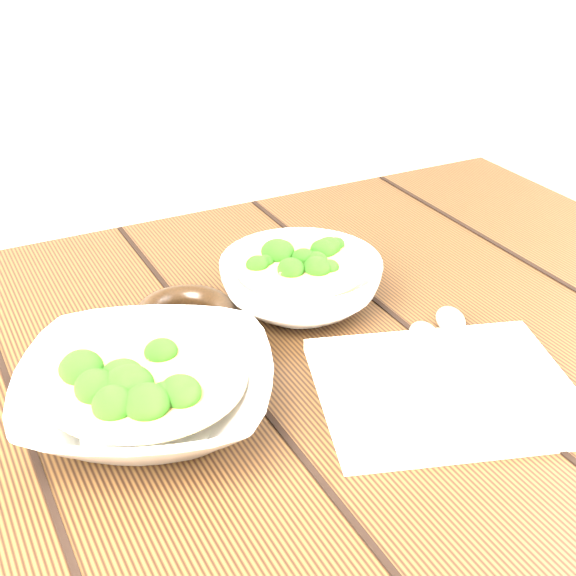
{
  "coord_description": "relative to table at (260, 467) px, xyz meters",
  "views": [
    {
      "loc": [
        -0.27,
        -0.59,
        1.2
      ],
      "look_at": [
        0.06,
        0.06,
        0.8
      ],
      "focal_mm": 50.0,
      "sensor_mm": 36.0,
      "label": 1
    }
  ],
  "objects": [
    {
      "name": "napkin",
      "position": [
        0.14,
        -0.11,
        0.13
      ],
      "size": [
        0.28,
        0.25,
        0.01
      ],
      "primitive_type": "cube",
      "rotation": [
        0.0,
        0.0,
        -0.32
      ],
      "color": "beige",
      "rests_on": "table"
    },
    {
      "name": "spoon_right",
      "position": [
        0.19,
        -0.06,
        0.14
      ],
      "size": [
        0.12,
        0.17,
        0.01
      ],
      "color": "#AAA796",
      "rests_on": "napkin"
    },
    {
      "name": "table",
      "position": [
        0.0,
        0.0,
        0.0
      ],
      "size": [
        1.2,
        0.8,
        0.75
      ],
      "color": "#34210F",
      "rests_on": "ground"
    },
    {
      "name": "soup_bowl_back",
      "position": [
        0.1,
        0.1,
        0.15
      ],
      "size": [
        0.22,
        0.22,
        0.06
      ],
      "color": "silver",
      "rests_on": "table"
    },
    {
      "name": "spoon_left",
      "position": [
        0.15,
        -0.07,
        0.14
      ],
      "size": [
        0.11,
        0.18,
        0.01
      ],
      "color": "#AAA796",
      "rests_on": "napkin"
    },
    {
      "name": "soup_bowl_front",
      "position": [
        -0.12,
        -0.02,
        0.15
      ],
      "size": [
        0.3,
        0.3,
        0.07
      ],
      "color": "silver",
      "rests_on": "table"
    },
    {
      "name": "trivet",
      "position": [
        -0.03,
        0.11,
        0.13
      ],
      "size": [
        0.12,
        0.12,
        0.03
      ],
      "primitive_type": "torus",
      "rotation": [
        0.0,
        0.0,
        0.1
      ],
      "color": "black",
      "rests_on": "table"
    }
  ]
}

